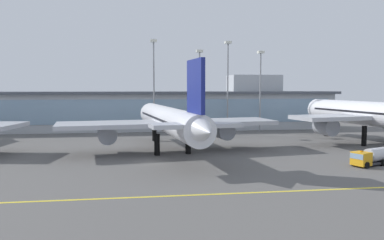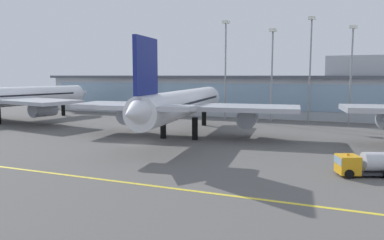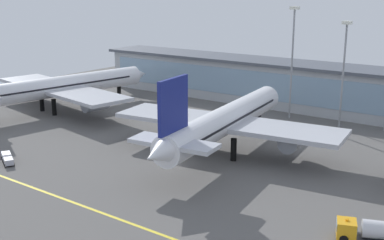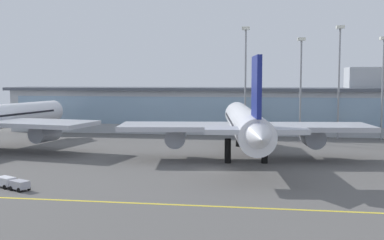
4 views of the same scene
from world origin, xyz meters
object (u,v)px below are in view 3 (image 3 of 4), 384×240
at_px(airliner_near_left, 59,87).
at_px(apron_light_mast_east, 344,59).
at_px(service_truck_far, 7,158).
at_px(airliner_near_right, 226,121).
at_px(apron_light_mast_west, 293,48).
at_px(fuel_tanker_truck, 372,231).

distance_m(airliner_near_left, apron_light_mast_east, 69.44).
bearing_deg(apron_light_mast_east, service_truck_far, -124.71).
relative_size(airliner_near_left, apron_light_mast_east, 2.38).
bearing_deg(airliner_near_left, service_truck_far, -133.55).
height_order(airliner_near_right, service_truck_far, airliner_near_right).
xyz_separation_m(service_truck_far, apron_light_mast_west, (27.30, 59.06, 16.19)).
distance_m(airliner_near_right, apron_light_mast_east, 33.63).
relative_size(fuel_tanker_truck, service_truck_far, 1.64).
bearing_deg(airliner_near_right, service_truck_far, 126.24).
bearing_deg(airliner_near_right, fuel_tanker_truck, -126.61).
bearing_deg(apron_light_mast_west, airliner_near_left, -151.14).
xyz_separation_m(airliner_near_left, fuel_tanker_truck, (85.02, -22.03, -4.70)).
bearing_deg(service_truck_far, apron_light_mast_east, -97.55).
height_order(fuel_tanker_truck, apron_light_mast_east, apron_light_mast_east).
xyz_separation_m(airliner_near_right, apron_light_mast_east, (11.22, 30.37, 9.09)).
relative_size(airliner_near_left, apron_light_mast_west, 2.13).
bearing_deg(apron_light_mast_east, apron_light_mast_west, 174.62).
bearing_deg(apron_light_mast_east, airliner_near_right, -110.27).
bearing_deg(service_truck_far, airliner_near_left, -25.99).
relative_size(airliner_near_right, service_truck_far, 9.35).
height_order(airliner_near_left, apron_light_mast_east, apron_light_mast_east).
xyz_separation_m(apron_light_mast_west, apron_light_mast_east, (12.78, -1.20, -1.52)).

